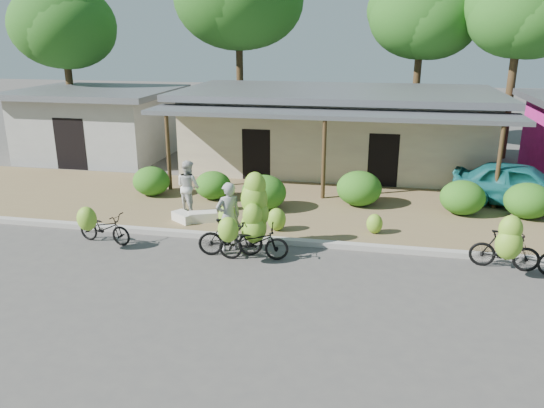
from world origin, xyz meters
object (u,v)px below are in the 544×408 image
at_px(tree_back_left, 60,24).
at_px(bystander, 188,186).
at_px(bike_right, 506,246).
at_px(vendor, 228,217).
at_px(sack_far, 184,217).
at_px(bike_far_left, 102,227).
at_px(sack_near, 203,217).
at_px(bike_center, 254,224).
at_px(bike_left, 230,236).
at_px(tree_center_right, 418,14).
at_px(teal_van, 520,185).
at_px(tree_near_right, 515,13).

height_order(tree_back_left, bystander, tree_back_left).
distance_m(bike_right, vendor, 6.95).
xyz_separation_m(bike_right, sack_far, (-8.83, 1.63, -0.43)).
xyz_separation_m(bike_far_left, sack_near, (2.24, 1.99, -0.24)).
height_order(bike_center, bike_right, bike_center).
distance_m(tree_back_left, bike_left, 17.92).
xyz_separation_m(bike_far_left, bike_right, (10.49, 0.24, 0.18)).
distance_m(bike_left, vendor, 0.59).
distance_m(tree_center_right, sack_near, 16.36).
xyz_separation_m(tree_back_left, bystander, (9.65, -9.33, -5.06)).
distance_m(bike_far_left, bystander, 3.21).
xyz_separation_m(bike_center, teal_van, (7.68, 5.43, -0.02)).
height_order(bike_left, sack_far, bike_left).
relative_size(bike_left, bike_center, 0.80).
bearing_deg(bike_left, tree_back_left, 32.35).
bearing_deg(vendor, tree_near_right, -162.05).
bearing_deg(bike_far_left, vendor, -75.45).
distance_m(tree_back_left, vendor, 17.40).
xyz_separation_m(bike_far_left, bystander, (1.51, 2.80, 0.45)).
bearing_deg(bike_center, bike_left, 105.43).
height_order(bystander, teal_van, bystander).
relative_size(bike_far_left, sack_far, 2.32).
relative_size(bike_left, bystander, 1.04).
relative_size(tree_center_right, bike_left, 4.79).
distance_m(sack_near, sack_far, 0.59).
height_order(bike_left, bike_center, bike_center).
xyz_separation_m(tree_center_right, bike_right, (1.64, -15.39, -5.76)).
distance_m(tree_near_right, bike_far_left, 19.64).
height_order(tree_back_left, sack_far, tree_back_left).
xyz_separation_m(tree_back_left, bike_left, (11.85, -12.29, -5.44)).
height_order(sack_far, vendor, vendor).
relative_size(tree_back_left, tree_center_right, 0.95).
xyz_separation_m(bike_left, bike_right, (6.79, 0.40, 0.11)).
bearing_deg(tree_near_right, bystander, -136.33).
distance_m(bike_far_left, bike_left, 3.71).
xyz_separation_m(bystander, teal_van, (10.45, 2.72, -0.12)).
distance_m(bike_far_left, bike_center, 4.30).
xyz_separation_m(tree_near_right, bystander, (-11.35, -10.83, -5.43)).
xyz_separation_m(bike_center, bystander, (-2.78, 2.71, 0.10)).
bearing_deg(bike_far_left, bystander, -18.22).
xyz_separation_m(tree_back_left, tree_center_right, (17.00, 3.50, 0.43)).
distance_m(tree_near_right, sack_far, 17.36).
bearing_deg(teal_van, bike_far_left, 129.42).
height_order(tree_center_right, bike_far_left, tree_center_right).
xyz_separation_m(tree_center_right, teal_van, (3.11, -10.11, -5.60)).
xyz_separation_m(bike_right, vendor, (-6.95, 0.04, 0.26)).
bearing_deg(tree_near_right, vendor, -124.89).
bearing_deg(vendor, bystander, -88.29).
xyz_separation_m(tree_back_left, tree_near_right, (21.00, 1.50, 0.38)).
bearing_deg(tree_center_right, bike_far_left, -119.54).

